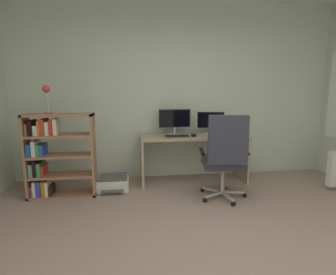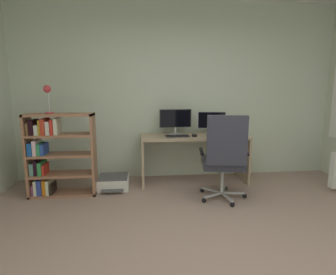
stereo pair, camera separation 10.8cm
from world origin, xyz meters
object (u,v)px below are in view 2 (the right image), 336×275
object	(u,v)px
computer_mouse	(194,135)
office_chair	(224,156)
desk	(194,147)
bookshelf	(54,154)
desk_lamp	(48,94)
monitor_main	(175,120)
monitor_secondary	(212,121)
keyboard	(177,136)
printer	(114,182)

from	to	relation	value
computer_mouse	office_chair	world-z (taller)	office_chair
desk	office_chair	bearing A→B (deg)	-74.52
computer_mouse	bookshelf	world-z (taller)	bookshelf
office_chair	desk_lamp	world-z (taller)	desk_lamp
monitor_main	monitor_secondary	xyz separation A→B (m)	(0.57, 0.00, -0.03)
monitor_main	desk_lamp	xyz separation A→B (m)	(-1.71, -0.46, 0.40)
bookshelf	desk_lamp	distance (m)	0.80
bookshelf	monitor_secondary	bearing A→B (deg)	11.41
bookshelf	desk_lamp	xyz separation A→B (m)	(-0.02, -0.00, 0.80)
desk	computer_mouse	size ratio (longest dim) A/B	16.05
monitor_secondary	keyboard	world-z (taller)	monitor_secondary
office_chair	computer_mouse	bearing A→B (deg)	108.83
computer_mouse	bookshelf	distance (m)	1.97
monitor_secondary	bookshelf	world-z (taller)	bookshelf
monitor_secondary	desk_lamp	distance (m)	2.37
monitor_main	office_chair	bearing A→B (deg)	-61.70
printer	office_chair	bearing A→B (deg)	-23.87
monitor_secondary	computer_mouse	xyz separation A→B (m)	(-0.31, -0.21, -0.18)
keyboard	printer	bearing A→B (deg)	-179.65
monitor_secondary	office_chair	size ratio (longest dim) A/B	0.40
keyboard	desk	bearing A→B (deg)	14.64
monitor_main	office_chair	distance (m)	1.10
keyboard	monitor_main	bearing A→B (deg)	86.30
bookshelf	monitor_main	bearing A→B (deg)	15.10
bookshelf	printer	bearing A→B (deg)	12.93
keyboard	printer	distance (m)	1.14
monitor_main	printer	size ratio (longest dim) A/B	1.03
desk	office_chair	xyz separation A→B (m)	(0.22, -0.80, 0.05)
monitor_secondary	desk	bearing A→B (deg)	-158.93
bookshelf	desk	bearing A→B (deg)	9.88
monitor_secondary	keyboard	xyz separation A→B (m)	(-0.57, -0.21, -0.19)
keyboard	bookshelf	distance (m)	1.72
monitor_main	bookshelf	size ratio (longest dim) A/B	0.44
monitor_main	monitor_secondary	bearing A→B (deg)	0.00
monitor_main	monitor_secondary	world-z (taller)	monitor_main
desk	keyboard	world-z (taller)	keyboard
monitor_secondary	desk_lamp	bearing A→B (deg)	-168.70
desk	monitor_secondary	size ratio (longest dim) A/B	3.60
desk	bookshelf	bearing A→B (deg)	-170.12
monitor_secondary	desk_lamp	xyz separation A→B (m)	(-2.28, -0.46, 0.43)
monitor_secondary	keyboard	distance (m)	0.63
keyboard	printer	xyz separation A→B (m)	(-0.94, -0.08, -0.65)
monitor_secondary	keyboard	size ratio (longest dim) A/B	1.31
monitor_secondary	printer	world-z (taller)	monitor_secondary
keyboard	office_chair	xyz separation A→B (m)	(0.49, -0.71, -0.14)
desk	monitor_secondary	world-z (taller)	monitor_secondary
computer_mouse	desk_lamp	distance (m)	2.08
office_chair	desk_lamp	bearing A→B (deg)	168.23
printer	desk_lamp	bearing A→B (deg)	-167.44
desk	printer	bearing A→B (deg)	-172.05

